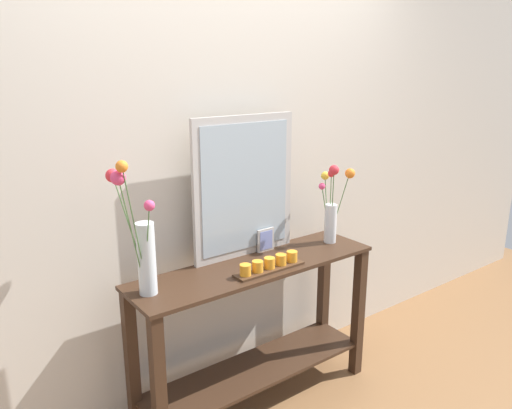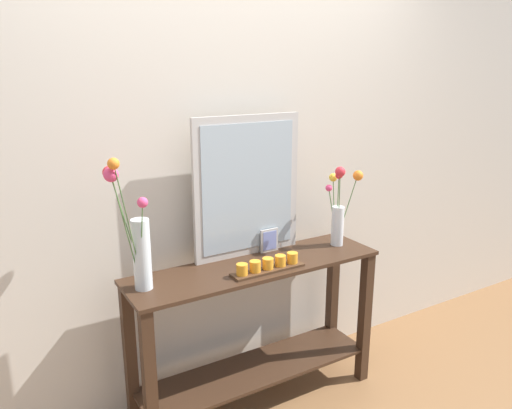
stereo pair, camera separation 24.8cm
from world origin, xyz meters
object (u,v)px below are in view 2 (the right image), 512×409
mirror_leaning (247,187)px  picture_frame_small (269,240)px  console_table (256,321)px  tall_vase_left (136,238)px  candle_tray (268,265)px  vase_right (339,209)px

mirror_leaning → picture_frame_small: mirror_leaning is taller
console_table → picture_frame_small: picture_frame_small is taller
tall_vase_left → candle_tray: (0.62, -0.11, -0.22)m
vase_right → candle_tray: vase_right is taller
vase_right → picture_frame_small: 0.44m
mirror_leaning → tall_vase_left: mirror_leaning is taller
candle_tray → mirror_leaning: bearing=83.3°
vase_right → candle_tray: bearing=-168.3°
tall_vase_left → vase_right: (1.17, 0.00, -0.04)m
tall_vase_left → picture_frame_small: 0.80m
candle_tray → vase_right: bearing=11.7°
mirror_leaning → vase_right: mirror_leaning is taller
candle_tray → tall_vase_left: bearing=169.7°
console_table → picture_frame_small: 0.44m
tall_vase_left → mirror_leaning: bearing=12.2°
candle_tray → picture_frame_small: size_ratio=3.03×
vase_right → mirror_leaning: bearing=164.8°
mirror_leaning → candle_tray: size_ratio=1.92×
candle_tray → picture_frame_small: bearing=56.3°
tall_vase_left → candle_tray: 0.67m
console_table → mirror_leaning: mirror_leaning is taller
mirror_leaning → picture_frame_small: size_ratio=5.82×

